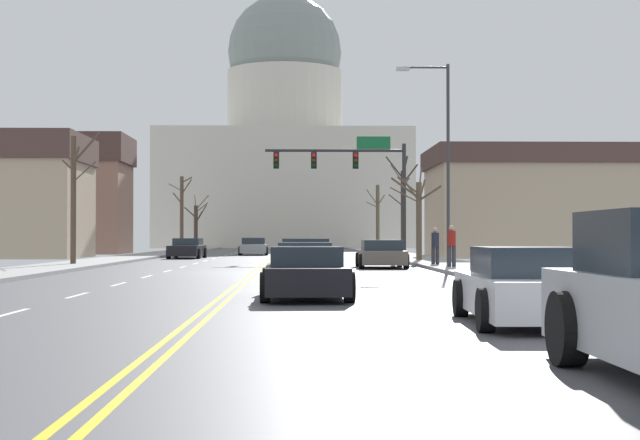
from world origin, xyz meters
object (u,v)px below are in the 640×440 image
Objects in this scene: sedan_near_01 at (381,254)px; sedan_oncoming_01 at (253,247)px; sedan_near_03 at (306,264)px; sedan_oncoming_00 at (187,249)px; signal_gantry at (354,170)px; sedan_near_05 at (527,287)px; sedan_near_02 at (307,258)px; pedestrian_00 at (435,244)px; street_lamp_right at (442,147)px; pedestrian_01 at (452,244)px; sedan_near_00 at (298,253)px; sedan_near_04 at (306,274)px.

sedan_near_01 is 29.05m from sedan_oncoming_01.
sedan_near_03 is 0.94× the size of sedan_oncoming_00.
signal_gantry is 1.68× the size of sedan_oncoming_00.
signal_gantry is at bearing -68.46° from sedan_oncoming_01.
sedan_oncoming_01 is (-6.83, 55.09, 0.01)m from sedan_near_05.
sedan_near_02 is 0.95× the size of sedan_oncoming_00.
pedestrian_00 reaches higher than sedan_near_01.
street_lamp_right is 1.95× the size of sedan_near_05.
sedan_near_01 is 2.80× the size of pedestrian_01.
signal_gantry is at bearing 101.36° from pedestrian_01.
sedan_near_05 is at bearing -90.06° from sedan_near_01.
sedan_near_01 is 26.86m from sedan_near_05.
pedestrian_01 reaches higher than pedestrian_00.
sedan_near_01 is 1.00× the size of sedan_oncoming_00.
sedan_near_00 is 12.93m from sedan_oncoming_00.
sedan_near_05 is 2.68× the size of pedestrian_01.
sedan_near_05 is at bearing -75.43° from sedan_near_03.
sedan_oncoming_01 is at bearing 98.76° from sedan_near_00.
sedan_near_02 reaches higher than sedan_near_05.
sedan_near_01 is 20.99m from sedan_oncoming_00.
sedan_near_01 is 7.58m from sedan_near_02.
sedan_near_00 is at bearing 90.59° from sedan_near_03.
sedan_near_01 is at bearing 76.25° from sedan_near_03.
pedestrian_00 is at bearing 129.62° from street_lamp_right.
pedestrian_00 is (5.80, 14.23, 0.47)m from sedan_near_03.
sedan_near_02 is 20.31m from sedan_near_05.
sedan_oncoming_01 is 29.39m from pedestrian_00.
signal_gantry reaches higher than sedan_near_05.
sedan_oncoming_01 is at bearing 95.77° from sedan_near_02.
signal_gantry is at bearing 103.80° from pedestrian_00.
sedan_oncoming_01 is 2.64× the size of pedestrian_00.
sedan_near_04 is (-0.06, -6.74, -0.02)m from sedan_near_03.
street_lamp_right is at bearing -54.04° from sedan_oncoming_00.
sedan_near_00 is at bearing 120.92° from pedestrian_01.
sedan_near_02 reaches higher than sedan_near_00.
sedan_near_01 is 14.30m from sedan_near_03.
sedan_near_03 is 6.74m from sedan_near_04.
sedan_near_01 is at bearing 80.47° from sedan_near_04.
sedan_near_04 is at bearing -79.71° from sedan_oncoming_00.
sedan_near_01 is (-2.65, -0.04, -4.70)m from street_lamp_right.
sedan_near_01 is at bearing 64.04° from sedan_near_02.
sedan_near_02 is 6.97m from pedestrian_01.
sedan_oncoming_00 is (-13.15, 18.13, -4.69)m from street_lamp_right.
sedan_near_00 is at bearing 131.10° from street_lamp_right.
signal_gantry is 12.90m from sedan_near_01.
sedan_near_03 is at bearing -96.41° from signal_gantry.
sedan_oncoming_00 is at bearing 148.73° from signal_gantry.
street_lamp_right is at bearing 84.31° from sedan_near_05.
pedestrian_01 reaches higher than sedan_near_01.
pedestrian_01 reaches higher than sedan_near_03.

